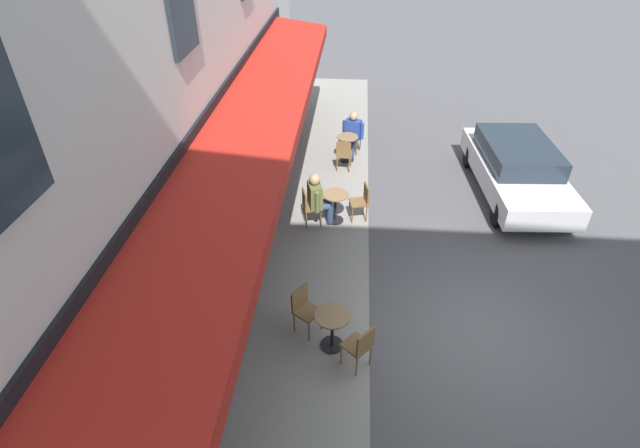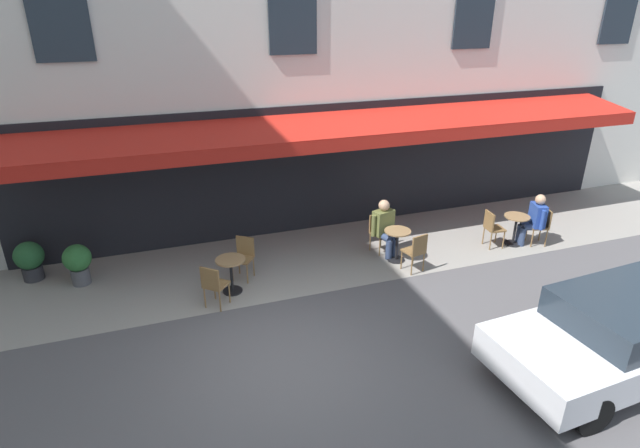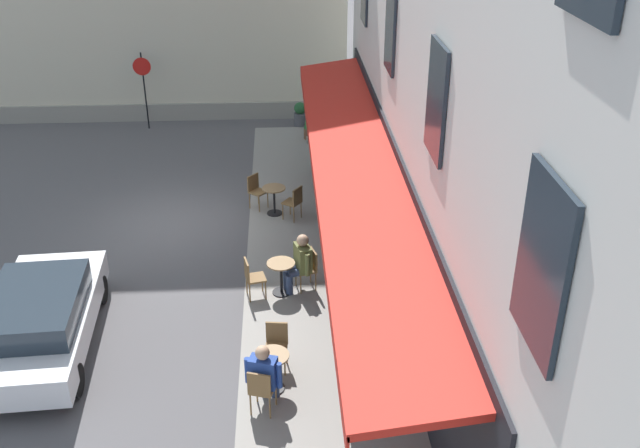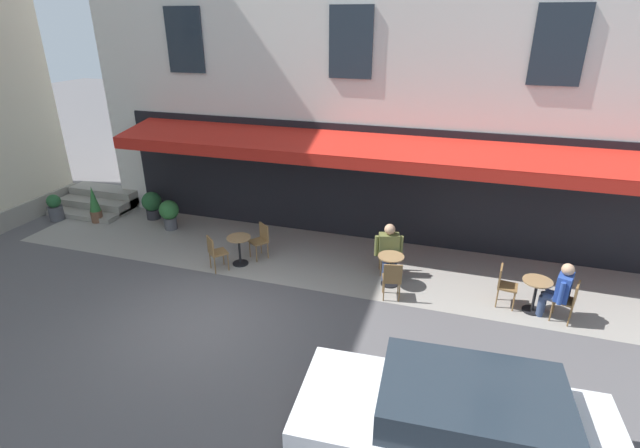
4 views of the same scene
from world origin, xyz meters
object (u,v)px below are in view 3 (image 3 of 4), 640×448
object	(u,v)px
cafe_chair_wicker_facing_street	(309,266)
potted_plant_entrance_right	(335,141)
seated_companion_in_blue	(265,373)
seated_patron_in_olive	(300,261)
cafe_table_near_entrance	(281,273)
potted_plant_mid_terrace	(309,122)
parked_car_white	(40,318)
potted_plant_entrance_left	(320,152)
cafe_chair_wicker_corner_left	(294,200)
cafe_table_mid_terrace	(274,197)
no_parking_sign	(143,77)
cafe_chair_wicker_by_window	(261,388)
cafe_chair_wicker_near_door	(276,342)
cafe_chair_wicker_kerbside	(256,188)
cafe_table_streetside	(273,367)
potted_plant_under_sign	(300,114)
cafe_chair_wicker_corner_right	(252,275)

from	to	relation	value
cafe_chair_wicker_facing_street	potted_plant_entrance_right	xyz separation A→B (m)	(7.55, -1.14, -0.07)
seated_companion_in_blue	seated_patron_in_olive	bearing A→B (deg)	-10.99
cafe_table_near_entrance	potted_plant_mid_terrace	distance (m)	9.27
seated_companion_in_blue	parked_car_white	size ratio (longest dim) A/B	0.29
potted_plant_entrance_right	potted_plant_entrance_left	size ratio (longest dim) A/B	0.97
cafe_chair_wicker_facing_street	cafe_chair_wicker_corner_left	xyz separation A→B (m)	(3.25, 0.23, 0.00)
seated_companion_in_blue	parked_car_white	bearing A→B (deg)	66.80
cafe_table_mid_terrace	no_parking_sign	distance (m)	8.06
cafe_table_near_entrance	seated_companion_in_blue	size ratio (longest dim) A/B	0.58
cafe_table_mid_terrace	cafe_chair_wicker_by_window	distance (m)	7.49
cafe_chair_wicker_by_window	potted_plant_entrance_right	world-z (taller)	cafe_chair_wicker_by_window
cafe_table_mid_terrace	cafe_chair_wicker_near_door	xyz separation A→B (m)	(-6.25, -0.04, 0.06)
cafe_chair_wicker_by_window	seated_patron_in_olive	distance (m)	3.89
cafe_chair_wicker_facing_street	cafe_chair_wicker_near_door	xyz separation A→B (m)	(-2.64, 0.71, 0.00)
cafe_table_mid_terrace	cafe_chair_wicker_by_window	world-z (taller)	cafe_chair_wicker_by_window
potted_plant_entrance_right	cafe_chair_wicker_by_window	bearing A→B (deg)	169.52
cafe_chair_wicker_near_door	seated_patron_in_olive	distance (m)	2.64
cafe_chair_wicker_facing_street	potted_plant_entrance_left	bearing A→B (deg)	-5.32
cafe_chair_wicker_kerbside	parked_car_white	world-z (taller)	parked_car_white
cafe_table_streetside	cafe_chair_wicker_kerbside	bearing A→B (deg)	3.46
cafe_chair_wicker_corner_left	potted_plant_entrance_left	world-z (taller)	cafe_chair_wicker_corner_left
cafe_chair_wicker_facing_street	potted_plant_under_sign	bearing A→B (deg)	-0.81
no_parking_sign	potted_plant_under_sign	bearing A→B (deg)	-89.73
no_parking_sign	cafe_chair_wicker_facing_street	bearing A→B (deg)	-154.03
cafe_chair_wicker_kerbside	potted_plant_entrance_right	distance (m)	4.24
seated_patron_in_olive	potted_plant_entrance_left	distance (m)	6.68
potted_plant_mid_terrace	cafe_chair_wicker_corner_right	bearing A→B (deg)	170.24
cafe_chair_wicker_corner_right	cafe_table_mid_terrace	xyz separation A→B (m)	(3.93, -0.47, -0.06)
seated_patron_in_olive	potted_plant_mid_terrace	xyz separation A→B (m)	(9.09, -0.59, -0.14)
cafe_chair_wicker_corner_right	seated_companion_in_blue	xyz separation A→B (m)	(-3.35, -0.31, 0.14)
cafe_chair_wicker_by_window	potted_plant_entrance_right	bearing A→B (deg)	-10.48
cafe_table_streetside	cafe_chair_wicker_near_door	distance (m)	0.63
cafe_chair_wicker_facing_street	seated_companion_in_blue	size ratio (longest dim) A/B	0.71
seated_companion_in_blue	cafe_table_near_entrance	bearing A→B (deg)	-4.94
cafe_chair_wicker_near_door	seated_companion_in_blue	xyz separation A→B (m)	(-1.03, 0.20, 0.14)
cafe_table_near_entrance	cafe_table_mid_terrace	world-z (taller)	same
cafe_chair_wicker_facing_street	seated_patron_in_olive	world-z (taller)	seated_patron_in_olive
cafe_chair_wicker_corner_left	cafe_chair_wicker_near_door	distance (m)	5.91
cafe_table_streetside	no_parking_sign	xyz separation A→B (m)	(13.59, 4.24, 1.30)
cafe_chair_wicker_by_window	seated_companion_in_blue	world-z (taller)	seated_companion_in_blue
cafe_chair_wicker_corner_right	cafe_chair_wicker_by_window	world-z (taller)	same
no_parking_sign	seated_patron_in_olive	bearing A→B (deg)	-155.10
potted_plant_entrance_right	seated_companion_in_blue	bearing A→B (deg)	169.64
no_parking_sign	cafe_chair_wicker_kerbside	bearing A→B (deg)	-148.88
cafe_chair_wicker_kerbside	cafe_table_mid_terrace	bearing A→B (deg)	-131.14
cafe_chair_wicker_near_door	no_parking_sign	size ratio (longest dim) A/B	0.35
cafe_table_mid_terrace	cafe_chair_wicker_facing_street	bearing A→B (deg)	-168.25
cafe_chair_wicker_kerbside	seated_patron_in_olive	distance (m)	4.22
cafe_chair_wicker_by_window	potted_plant_under_sign	xyz separation A→B (m)	(14.22, -1.12, -0.15)
seated_patron_in_olive	potted_plant_entrance_right	size ratio (longest dim) A/B	1.54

